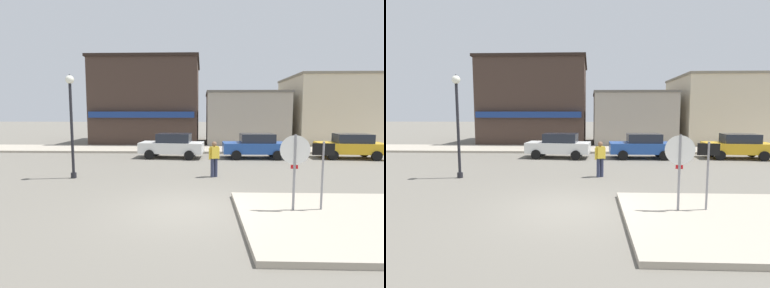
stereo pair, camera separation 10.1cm
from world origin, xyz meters
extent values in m
plane|color=#6B665B|center=(0.00, 0.00, 0.00)|extent=(160.00, 160.00, 0.00)
cube|color=#A89E8C|center=(4.77, -0.99, 0.07)|extent=(6.40, 4.80, 0.15)
cube|color=#A89E8C|center=(0.00, 14.12, 0.07)|extent=(80.00, 4.00, 0.15)
cylinder|color=gray|center=(3.14, -0.39, 1.15)|extent=(0.07, 0.07, 2.30)
cylinder|color=red|center=(3.14, -0.37, 1.87)|extent=(0.75, 0.12, 0.76)
cylinder|color=white|center=(3.14, -0.39, 1.87)|extent=(0.81, 0.12, 0.82)
cube|color=red|center=(3.14, -0.38, 1.39)|extent=(0.20, 0.04, 0.11)
cylinder|color=gray|center=(3.96, -0.31, 1.05)|extent=(0.06, 0.06, 2.10)
cube|color=black|center=(3.96, -0.30, 1.88)|extent=(0.60, 0.10, 0.34)
cube|color=white|center=(3.96, -0.29, 1.88)|extent=(0.54, 0.08, 0.29)
cube|color=black|center=(3.96, -0.28, 1.88)|extent=(0.34, 0.05, 0.08)
cylinder|color=black|center=(-5.15, 4.13, 2.10)|extent=(0.12, 0.12, 4.20)
cylinder|color=black|center=(-5.15, 4.13, 0.12)|extent=(0.24, 0.24, 0.24)
sphere|color=white|center=(-5.15, 4.13, 4.31)|extent=(0.36, 0.36, 0.36)
cone|color=black|center=(-5.15, 4.13, 4.45)|extent=(0.32, 0.32, 0.18)
cube|color=white|center=(-1.39, 10.16, 0.67)|extent=(4.15, 2.10, 0.66)
cube|color=#1E232D|center=(-1.24, 10.15, 1.28)|extent=(2.21, 1.60, 0.56)
cylinder|color=black|center=(-2.71, 9.44, 0.30)|extent=(0.62, 0.24, 0.60)
cylinder|color=black|center=(-2.53, 11.13, 0.30)|extent=(0.62, 0.24, 0.60)
cylinder|color=black|center=(-0.24, 9.19, 0.30)|extent=(0.62, 0.24, 0.60)
cylinder|color=black|center=(-0.07, 10.88, 0.30)|extent=(0.62, 0.24, 0.60)
cube|color=#234C9E|center=(3.88, 10.17, 0.67)|extent=(4.01, 1.71, 0.66)
cube|color=#1E232D|center=(4.03, 10.17, 1.28)|extent=(2.09, 1.40, 0.56)
cylinder|color=black|center=(2.64, 9.33, 0.30)|extent=(0.60, 0.18, 0.60)
cylinder|color=black|center=(2.64, 11.03, 0.30)|extent=(0.60, 0.18, 0.60)
cylinder|color=black|center=(5.12, 9.32, 0.30)|extent=(0.60, 0.18, 0.60)
cylinder|color=black|center=(5.12, 11.02, 0.30)|extent=(0.60, 0.18, 0.60)
cube|color=gold|center=(9.84, 10.27, 0.67)|extent=(4.14, 2.07, 0.66)
cube|color=#1E232D|center=(9.99, 10.25, 1.28)|extent=(2.20, 1.58, 0.56)
cylinder|color=black|center=(8.52, 9.54, 0.30)|extent=(0.61, 0.24, 0.60)
cylinder|color=black|center=(8.68, 11.23, 0.30)|extent=(0.61, 0.24, 0.60)
cylinder|color=black|center=(10.99, 9.30, 0.30)|extent=(0.61, 0.24, 0.60)
cylinder|color=black|center=(11.15, 11.00, 0.30)|extent=(0.61, 0.24, 0.60)
cylinder|color=#2D334C|center=(1.17, 4.61, 0.42)|extent=(0.16, 0.16, 0.85)
cylinder|color=#2D334C|center=(1.01, 4.52, 0.42)|extent=(0.16, 0.16, 0.85)
cube|color=gold|center=(1.09, 4.56, 1.12)|extent=(0.42, 0.37, 0.54)
sphere|color=brown|center=(1.09, 4.56, 1.50)|extent=(0.22, 0.22, 0.22)
cylinder|color=gold|center=(1.29, 4.67, 1.07)|extent=(0.12, 0.12, 0.52)
cylinder|color=gold|center=(0.89, 4.45, 1.07)|extent=(0.12, 0.12, 0.52)
cube|color=#3D2D26|center=(-4.49, 20.43, 3.74)|extent=(9.24, 8.62, 7.47)
cube|color=navy|center=(-4.49, 15.97, 2.70)|extent=(8.78, 0.40, 0.50)
cube|color=black|center=(-4.49, 20.43, 7.59)|extent=(9.52, 8.88, 0.24)
cube|color=#9E9384|center=(4.44, 19.33, 2.25)|extent=(6.91, 6.94, 4.49)
cube|color=#5E584F|center=(4.44, 19.33, 4.59)|extent=(7.05, 7.08, 0.20)
cube|color=beige|center=(12.43, 19.85, 2.98)|extent=(7.57, 8.00, 5.95)
cube|color=gray|center=(12.43, 19.85, 6.05)|extent=(7.72, 8.16, 0.20)
camera|label=1|loc=(0.55, -8.74, 2.92)|focal=28.00mm
camera|label=2|loc=(0.65, -8.74, 2.92)|focal=28.00mm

